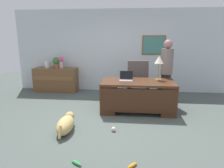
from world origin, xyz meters
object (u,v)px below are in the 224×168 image
(vase_empty, at_px, (47,65))
(potted_plant, at_px, (56,62))
(desk, at_px, (138,95))
(person_standing, at_px, (166,71))
(dog_lying, at_px, (66,124))
(laptop, at_px, (126,78))
(armchair, at_px, (138,84))
(credenza, at_px, (56,80))
(dog_toy_ball, at_px, (113,129))
(dog_toy_plush, at_px, (132,165))
(dog_toy_bone, at_px, (77,163))
(desk_lamp, at_px, (159,61))
(vase_with_flowers, at_px, (61,62))

(vase_empty, xyz_separation_m, potted_plant, (0.34, 0.00, 0.09))
(potted_plant, bearing_deg, desk, -31.55)
(person_standing, distance_m, dog_lying, 3.01)
(vase_empty, bearing_deg, laptop, -29.53)
(armchair, bearing_deg, desk, -91.59)
(credenza, relative_size, armchair, 1.25)
(desk, height_order, dog_lying, desk)
(desk, distance_m, credenza, 3.16)
(armchair, height_order, dog_toy_ball, armchair)
(dog_toy_plush, bearing_deg, vase_empty, 126.44)
(dog_toy_bone, bearing_deg, armchair, 73.18)
(desk, relative_size, person_standing, 1.02)
(armchair, bearing_deg, dog_toy_ball, -104.09)
(credenza, height_order, dog_lying, credenza)
(credenza, height_order, desk_lamp, desk_lamp)
(potted_plant, height_order, dog_toy_plush, potted_plant)
(vase_empty, relative_size, dog_toy_bone, 1.14)
(dog_toy_plush, bearing_deg, dog_toy_ball, 108.93)
(desk_lamp, height_order, dog_toy_plush, desk_lamp)
(dog_toy_bone, bearing_deg, dog_toy_ball, 68.30)
(dog_toy_ball, bearing_deg, vase_with_flowers, 125.48)
(desk, xyz_separation_m, vase_with_flowers, (-2.50, 1.63, 0.60))
(credenza, height_order, laptop, laptop)
(armchair, height_order, laptop, armchair)
(vase_empty, bearing_deg, armchair, -14.31)
(person_standing, distance_m, vase_empty, 3.89)
(desk_lamp, bearing_deg, dog_lying, -142.13)
(desk, relative_size, potted_plant, 4.92)
(laptop, xyz_separation_m, dog_toy_bone, (-0.64, -2.38, -0.79))
(person_standing, distance_m, dog_toy_ball, 2.39)
(dog_lying, distance_m, vase_empty, 3.40)
(person_standing, bearing_deg, potted_plant, 164.05)
(desk_lamp, bearing_deg, person_standing, 58.47)
(vase_with_flowers, bearing_deg, credenza, -179.64)
(armchair, distance_m, dog_toy_plush, 3.16)
(vase_empty, xyz_separation_m, dog_toy_ball, (2.50, -2.82, -0.86))
(dog_lying, bearing_deg, dog_toy_bone, -64.17)
(credenza, xyz_separation_m, dog_lying, (1.30, -2.91, -0.25))
(person_standing, bearing_deg, dog_lying, -138.57)
(credenza, relative_size, dog_toy_bone, 7.40)
(vase_empty, distance_m, potted_plant, 0.35)
(laptop, distance_m, vase_empty, 3.11)
(credenza, xyz_separation_m, dog_toy_ball, (2.22, -2.82, -0.35))
(dog_toy_plush, bearing_deg, laptop, 94.11)
(dog_lying, xyz_separation_m, dog_toy_bone, (0.49, -1.01, -0.13))
(armchair, relative_size, dog_toy_ball, 12.76)
(dog_lying, height_order, dog_toy_plush, dog_lying)
(vase_with_flowers, bearing_deg, potted_plant, -180.00)
(dog_toy_bone, xyz_separation_m, dog_toy_plush, (0.80, 0.02, 0.00))
(dog_toy_ball, bearing_deg, person_standing, 55.50)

